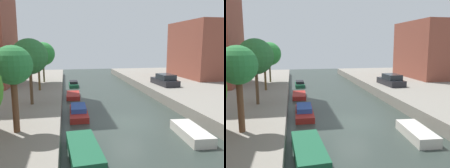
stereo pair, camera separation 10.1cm
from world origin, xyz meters
The scene contains 12 objects.
ground_plane centered at (0.00, 0.00, 0.00)m, with size 84.00×84.00×0.00m, color #2D3833.
low_block_right centered at (18.00, 16.53, 5.23)m, with size 10.00×10.75×8.47m, color brown.
street_tree_2 centered at (-7.40, -3.27, 4.75)m, with size 2.17×2.17×4.92m.
street_tree_3 centered at (-7.40, 3.26, 4.97)m, with size 2.94×2.94×5.46m.
street_tree_4 centered at (-7.40, 9.64, 4.80)m, with size 2.01×2.01×4.84m.
street_tree_5 centered at (-7.40, 15.55, 4.76)m, with size 3.09×3.09×5.31m.
parked_car centered at (7.59, 10.26, 1.57)m, with size 2.07×4.61×1.38m.
moored_boat_left_2 centered at (-3.74, -5.01, 0.33)m, with size 1.84×4.53×0.66m.
moored_boat_left_3 centered at (-3.58, 2.52, 0.35)m, with size 1.55×4.54×0.85m.
moored_boat_left_4 centered at (-3.78, 9.77, 0.23)m, with size 1.56×3.63×0.46m.
moored_boat_left_5 centered at (-3.46, 17.02, 0.35)m, with size 1.33×3.42×0.84m.
moored_boat_right_2 centered at (3.27, -3.73, 0.32)m, with size 1.64×3.81×0.64m.
Camera 1 is at (-4.58, -16.94, 5.89)m, focal length 37.79 mm.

